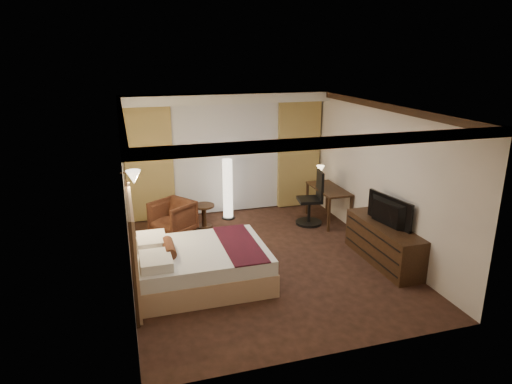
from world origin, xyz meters
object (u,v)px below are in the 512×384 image
object	(u,v)px
armchair	(173,216)
television	(385,208)
office_chair	(310,198)
dresser	(383,243)
bed	(202,265)
desk	(328,204)
side_table	(204,216)
floor_lamp	(228,189)

from	to	relation	value
armchair	television	size ratio (longest dim) A/B	0.72
television	office_chair	bearing A→B (deg)	3.49
dresser	bed	bearing A→B (deg)	176.92
bed	desk	size ratio (longest dim) A/B	1.67
bed	desk	distance (m)	3.68
side_table	office_chair	distance (m)	2.26
armchair	dresser	distance (m)	4.13
office_chair	dresser	size ratio (longest dim) A/B	0.64
side_table	dresser	xyz separation A→B (m)	(2.70, -2.54, 0.11)
armchair	television	world-z (taller)	television
office_chair	television	size ratio (longest dim) A/B	1.12
office_chair	side_table	bearing A→B (deg)	177.56
bed	floor_lamp	world-z (taller)	floor_lamp
bed	side_table	world-z (taller)	bed
floor_lamp	dresser	world-z (taller)	floor_lamp
office_chair	television	distance (m)	2.17
desk	television	xyz separation A→B (m)	(0.02, -2.13, 0.63)
bed	dresser	distance (m)	3.17
bed	dresser	xyz separation A→B (m)	(3.16, -0.17, 0.05)
armchair	floor_lamp	world-z (taller)	floor_lamp
bed	dresser	size ratio (longest dim) A/B	1.13
office_chair	bed	bearing A→B (deg)	-134.78
side_table	bed	bearing A→B (deg)	-101.17
floor_lamp	office_chair	xyz separation A→B (m)	(1.58, -0.83, -0.09)
side_table	desk	xyz separation A→B (m)	(2.65, -0.41, 0.13)
armchair	floor_lamp	bearing A→B (deg)	75.78
television	desk	bearing A→B (deg)	-9.06
side_table	floor_lamp	xyz separation A→B (m)	(0.60, 0.37, 0.43)
floor_lamp	office_chair	size ratio (longest dim) A/B	1.16
side_table	office_chair	size ratio (longest dim) A/B	0.42
dresser	floor_lamp	bearing A→B (deg)	125.77
side_table	dresser	size ratio (longest dim) A/B	0.27
armchair	desk	world-z (taller)	same
office_chair	dresser	bearing A→B (deg)	-66.59
floor_lamp	bed	bearing A→B (deg)	-111.42
bed	dresser	world-z (taller)	dresser
side_table	dresser	world-z (taller)	dresser
armchair	dresser	size ratio (longest dim) A/B	0.41
desk	side_table	bearing A→B (deg)	171.13
side_table	dresser	bearing A→B (deg)	-43.27
television	armchair	bearing A→B (deg)	44.67
desk	dresser	world-z (taller)	desk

